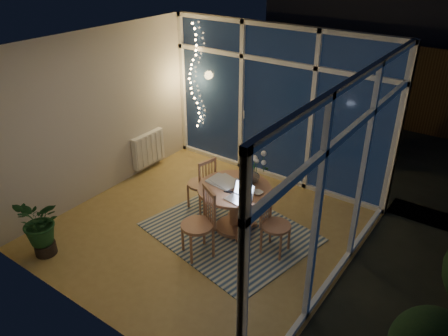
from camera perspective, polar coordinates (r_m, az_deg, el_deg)
The scene contains 25 objects.
floor at distance 6.37m, azimuth -2.66°, elevation -7.95°, with size 4.00×4.00×0.00m, color olive.
ceiling at distance 5.29m, azimuth -3.29°, elevation 15.52°, with size 4.00×4.00×0.00m, color silver.
wall_back at distance 7.26m, azimuth 6.95°, elevation 8.14°, with size 4.00×0.04×2.60m, color beige.
wall_front at distance 4.53m, azimuth -18.85°, elevation -6.28°, with size 4.00×0.04×2.60m, color beige.
wall_left at distance 7.04m, azimuth -15.94°, elevation 6.61°, with size 0.04×4.00×2.60m, color beige.
wall_right at distance 4.87m, azimuth 15.95°, elevation -3.27°, with size 0.04×4.00×2.60m, color beige.
window_wall_back at distance 7.23m, azimuth 6.79°, elevation 8.06°, with size 4.00×0.10×2.60m, color white.
window_wall_right at distance 4.88m, azimuth 15.52°, elevation -3.13°, with size 0.10×4.00×2.60m, color white.
radiator at distance 7.89m, azimuth -9.86°, elevation 2.48°, with size 0.10×0.70×0.58m, color silver.
fairy_lights at distance 7.98m, azimuth -3.99°, elevation 11.79°, with size 0.24×0.10×1.85m, color #FFBA66, non-canonical shape.
garden_patio at distance 10.17m, azimuth 17.33°, elevation 4.70°, with size 12.00×6.00×0.10m, color black.
garden_fence at distance 10.46m, azimuth 16.43°, elevation 11.07°, with size 11.00×0.08×1.80m, color #332412.
neighbour_roof at distance 12.96m, azimuth 23.52°, elevation 18.99°, with size 7.00×3.00×2.20m, color #373942.
garden_shrubs at distance 9.07m, azimuth 6.57°, elevation 6.51°, with size 0.90×0.90×0.90m, color #163218.
rug at distance 6.30m, azimuth 0.77°, elevation -8.32°, with size 2.16×1.73×0.01m, color beige.
dining_table at distance 6.18m, azimuth 1.33°, elevation -5.31°, with size 1.02×1.02×0.70m, color #AB6B4D.
chair_left at distance 6.60m, azimuth -3.04°, elevation -1.92°, with size 0.42×0.42×0.90m, color #AB6B4D.
chair_right at distance 5.74m, azimuth 6.83°, elevation -7.34°, with size 0.41×0.41×0.88m, color #AB6B4D.
chair_front at distance 5.64m, azimuth -3.52°, elevation -7.28°, with size 0.45×0.45×0.97m, color #AB6B4D.
laptop at distance 5.64m, azimuth 1.86°, elevation -3.22°, with size 0.32×0.28×0.24m, color silver, non-canonical shape.
flower_vase at distance 6.08m, azimuth 3.73°, elevation -0.94°, with size 0.20×0.20×0.21m, color silver.
bowl at distance 5.85m, azimuth 4.45°, elevation -3.23°, with size 0.15×0.15×0.04m, color white.
newspapers at distance 6.10m, azimuth -0.02°, elevation -1.78°, with size 0.40×0.31×0.02m, color silver.
phone at distance 5.88m, azimuth 0.62°, elevation -3.11°, with size 0.12×0.06×0.01m, color black.
potted_plant at distance 6.18m, azimuth -22.76°, elevation -7.45°, with size 0.54×0.47×0.76m, color #184521.
Camera 1 is at (3.24, -4.03, 3.73)m, focal length 35.00 mm.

